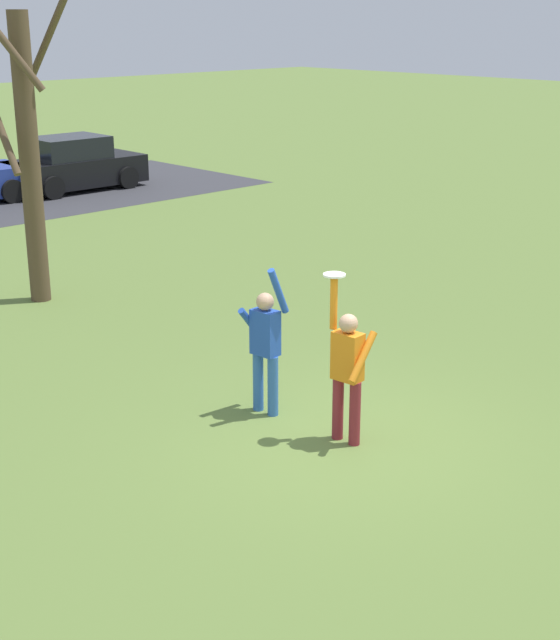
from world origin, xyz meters
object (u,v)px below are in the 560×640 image
at_px(person_defender, 265,343).
at_px(bare_tree_tall, 29,153).
at_px(person_catcher, 347,367).
at_px(frisbee_disc, 334,275).
at_px(parked_car_black, 73,166).

bearing_deg(person_defender, bare_tree_tall, 170.78).
height_order(person_catcher, frisbee_disc, frisbee_disc).
bearing_deg(person_defender, parked_car_black, 151.22).
bearing_deg(parked_car_black, person_catcher, -111.30).
height_order(parked_car_black, bare_tree_tall, bare_tree_tall).
xyz_separation_m(person_catcher, person_defender, (-0.11, 1.33, -0.00)).
distance_m(person_defender, parked_car_black, 17.39).
relative_size(person_catcher, frisbee_disc, 7.74).
height_order(person_defender, bare_tree_tall, bare_tree_tall).
relative_size(person_catcher, parked_car_black, 0.50).
xyz_separation_m(parked_car_black, bare_tree_tall, (-6.57, -9.28, 1.98)).
height_order(person_catcher, person_defender, person_catcher).
distance_m(person_catcher, bare_tree_tall, 8.12).
bearing_deg(person_catcher, parked_car_black, -26.80).
bearing_deg(parked_car_black, bare_tree_tall, -124.52).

